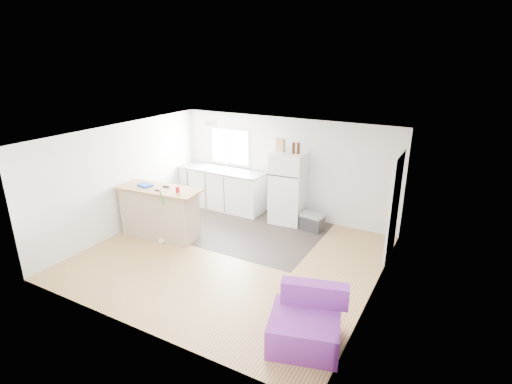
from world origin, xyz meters
TOP-DOWN VIEW (x-y plane):
  - room at (0.00, 0.00)m, footprint 5.51×5.01m
  - vinyl_zone at (-0.73, 1.25)m, footprint 4.05×2.50m
  - window at (-1.55, 2.49)m, footprint 1.18×0.06m
  - interior_door at (2.72, 1.55)m, footprint 0.11×0.92m
  - ceiling_fixture at (-1.20, 1.20)m, footprint 0.30×0.30m
  - kitchen_cabinets at (-1.60, 2.14)m, footprint 2.31×0.74m
  - peninsula at (-1.82, 0.07)m, footprint 1.87×0.87m
  - refrigerator at (0.25, 2.13)m, footprint 0.79×0.76m
  - cooler at (0.95, 1.96)m, footprint 0.55×0.41m
  - purple_seat at (2.23, -1.56)m, footprint 1.16×1.13m
  - cleaner_jug at (-1.56, -0.11)m, footprint 0.17×0.14m
  - mop at (-1.54, -0.20)m, footprint 0.20×0.35m
  - red_cup at (-1.28, 0.05)m, footprint 0.10×0.10m
  - blue_tray at (-2.15, 0.03)m, footprint 0.34×0.27m
  - tool_a at (-1.70, 0.18)m, footprint 0.15×0.07m
  - tool_b at (-1.71, -0.08)m, footprint 0.11×0.06m
  - cardboard_box at (0.05, 2.09)m, footprint 0.22×0.14m
  - bottle_left at (0.38, 2.08)m, footprint 0.08×0.08m
  - bottle_right at (0.48, 2.10)m, footprint 0.09×0.09m

SIDE VIEW (x-z plane):
  - vinyl_zone at x=-0.73m, z-range 0.00..0.00m
  - cleaner_jug at x=-1.56m, z-range -0.02..0.29m
  - cooler at x=0.95m, z-range 0.00..0.39m
  - mop at x=-1.54m, z-range -0.38..0.85m
  - purple_seat at x=2.23m, z-range -0.11..0.67m
  - kitchen_cabinets at x=-1.60m, z-range -0.14..1.19m
  - peninsula at x=-1.82m, z-range 0.01..1.12m
  - refrigerator at x=0.25m, z-range 0.00..1.68m
  - interior_door at x=2.72m, z-range -0.03..2.07m
  - tool_b at x=-1.71m, z-range 1.11..1.14m
  - tool_a at x=-1.70m, z-range 1.11..1.14m
  - blue_tray at x=-2.15m, z-range 1.11..1.15m
  - red_cup at x=-1.28m, z-range 1.11..1.23m
  - room at x=0.00m, z-range -0.01..2.41m
  - window at x=-1.55m, z-range 1.06..2.04m
  - bottle_left at x=0.38m, z-range 1.68..1.93m
  - bottle_right at x=0.48m, z-range 1.68..1.93m
  - cardboard_box at x=0.05m, z-range 1.68..1.98m
  - ceiling_fixture at x=-1.20m, z-range 2.32..2.40m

